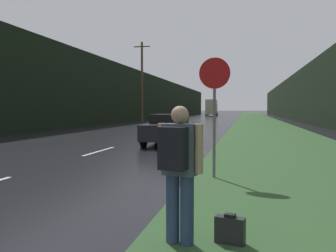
% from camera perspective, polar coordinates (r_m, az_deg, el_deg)
% --- Properties ---
extents(grass_verge, '(6.00, 240.00, 0.02)m').
position_cam_1_polar(grass_verge, '(40.54, 14.74, 0.33)').
color(grass_verge, '#33562D').
rests_on(grass_verge, ground_plane).
extents(lane_stripe_c, '(0.12, 3.00, 0.01)m').
position_cam_1_polar(lane_stripe_c, '(14.44, -10.92, -3.97)').
color(lane_stripe_c, silver).
rests_on(lane_stripe_c, ground_plane).
extents(lane_stripe_d, '(0.12, 3.00, 0.01)m').
position_cam_1_polar(lane_stripe_d, '(21.02, -3.33, -1.81)').
color(lane_stripe_d, silver).
rests_on(lane_stripe_d, ground_plane).
extents(lane_stripe_e, '(0.12, 3.00, 0.01)m').
position_cam_1_polar(lane_stripe_e, '(27.80, 0.59, -0.68)').
color(lane_stripe_e, silver).
rests_on(lane_stripe_e, ground_plane).
extents(treeline_far_side, '(2.00, 140.00, 7.18)m').
position_cam_1_polar(treeline_far_side, '(52.99, -5.19, 4.84)').
color(treeline_far_side, black).
rests_on(treeline_far_side, ground_plane).
extents(treeline_near_side, '(2.00, 140.00, 6.74)m').
position_cam_1_polar(treeline_near_side, '(51.07, 21.10, 4.49)').
color(treeline_near_side, black).
rests_on(treeline_near_side, ground_plane).
extents(utility_pole_far, '(1.80, 0.24, 9.01)m').
position_cam_1_polar(utility_pole_far, '(39.61, -4.19, 7.06)').
color(utility_pole_far, '#4C3823').
rests_on(utility_pole_far, ground_plane).
extents(stop_sign, '(0.75, 0.07, 2.92)m').
position_cam_1_polar(stop_sign, '(8.64, 7.45, 3.71)').
color(stop_sign, slate).
rests_on(stop_sign, ground_plane).
extents(hitchhiker_with_backpack, '(0.59, 0.48, 1.73)m').
position_cam_1_polar(hitchhiker_with_backpack, '(4.36, 1.71, -6.44)').
color(hitchhiker_with_backpack, navy).
rests_on(hitchhiker_with_backpack, ground_plane).
extents(suitcase, '(0.39, 0.21, 0.39)m').
position_cam_1_polar(suitcase, '(4.65, 9.91, -16.18)').
color(suitcase, '#232326').
rests_on(suitcase, ground_plane).
extents(car_passing_near, '(1.93, 4.06, 1.43)m').
position_cam_1_polar(car_passing_near, '(16.65, 0.17, -0.50)').
color(car_passing_near, black).
rests_on(car_passing_near, ground_plane).
extents(delivery_truck, '(2.42, 6.81, 3.75)m').
position_cam_1_polar(delivery_truck, '(82.90, 7.01, 2.96)').
color(delivery_truck, '#6E684F').
rests_on(delivery_truck, ground_plane).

